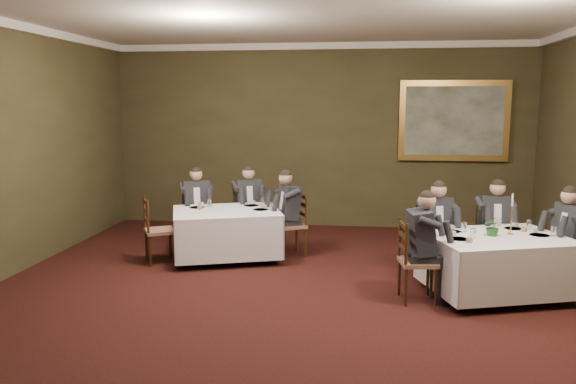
% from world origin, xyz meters
% --- Properties ---
extents(ground, '(10.00, 10.00, 0.00)m').
position_xyz_m(ground, '(0.00, 0.00, 0.00)').
color(ground, black).
rests_on(ground, ground).
extents(back_wall, '(8.00, 0.10, 3.50)m').
position_xyz_m(back_wall, '(0.00, 5.00, 1.75)').
color(back_wall, '#36301B').
rests_on(back_wall, ground).
extents(table_main, '(1.96, 1.71, 0.67)m').
position_xyz_m(table_main, '(2.49, 1.20, 0.45)').
color(table_main, black).
rests_on(table_main, ground).
extents(table_second, '(1.92, 1.68, 0.67)m').
position_xyz_m(table_second, '(-1.23, 2.41, 0.45)').
color(table_second, black).
rests_on(table_second, ground).
extents(chair_main_backleft, '(0.55, 0.54, 1.00)m').
position_xyz_m(chair_main_backleft, '(1.81, 1.87, 0.28)').
color(chair_main_backleft, '#8F6549').
rests_on(chair_main_backleft, ground).
extents(diner_main_backleft, '(0.54, 0.59, 1.35)m').
position_xyz_m(diner_main_backleft, '(1.81, 1.86, 0.51)').
color(diner_main_backleft, black).
rests_on(diner_main_backleft, chair_main_backleft).
extents(chair_main_backright, '(0.47, 0.45, 1.00)m').
position_xyz_m(chair_main_backright, '(2.65, 2.14, 0.28)').
color(chair_main_backright, '#8F6549').
rests_on(chair_main_backright, ground).
extents(diner_main_backright, '(0.44, 0.51, 1.35)m').
position_xyz_m(diner_main_backright, '(2.66, 2.13, 0.51)').
color(diner_main_backright, black).
rests_on(diner_main_backright, chair_main_backright).
extents(chair_main_endleft, '(0.48, 0.49, 1.00)m').
position_xyz_m(chair_main_endleft, '(1.50, 0.88, 0.28)').
color(chair_main_endleft, '#8F6549').
rests_on(chair_main_endleft, ground).
extents(diner_main_endleft, '(0.53, 0.46, 1.35)m').
position_xyz_m(diner_main_endleft, '(1.51, 0.88, 0.51)').
color(diner_main_endleft, black).
rests_on(diner_main_endleft, chair_main_endleft).
extents(chair_main_endright, '(0.55, 0.56, 1.00)m').
position_xyz_m(chair_main_endright, '(3.48, 1.52, 0.28)').
color(chair_main_endright, '#8F6549').
rests_on(chair_main_endright, ground).
extents(diner_main_endright, '(0.59, 0.55, 1.35)m').
position_xyz_m(diner_main_endright, '(3.47, 1.51, 0.51)').
color(diner_main_endright, black).
rests_on(diner_main_endright, chair_main_endright).
extents(chair_sec_backleft, '(0.57, 0.56, 1.00)m').
position_xyz_m(chair_sec_backleft, '(-1.90, 3.05, 0.28)').
color(chair_sec_backleft, '#8F6549').
rests_on(chair_sec_backleft, ground).
extents(diner_sec_backleft, '(0.56, 0.60, 1.35)m').
position_xyz_m(diner_sec_backleft, '(-1.90, 3.04, 0.51)').
color(diner_sec_backleft, black).
rests_on(diner_sec_backleft, chair_sec_backleft).
extents(chair_sec_backright, '(0.58, 0.57, 1.00)m').
position_xyz_m(chair_sec_backright, '(-1.09, 3.32, 0.28)').
color(chair_sec_backright, '#8F6549').
rests_on(chair_sec_backright, ground).
extents(diner_sec_backright, '(0.58, 0.61, 1.35)m').
position_xyz_m(diner_sec_backright, '(-1.08, 3.31, 0.51)').
color(diner_sec_backright, black).
rests_on(diner_sec_backright, chair_sec_backright).
extents(chair_sec_endright, '(0.58, 0.58, 1.00)m').
position_xyz_m(chair_sec_endright, '(-0.27, 2.73, 0.28)').
color(chair_sec_endright, '#8F6549').
rests_on(chair_sec_endright, ground).
extents(diner_sec_endright, '(0.61, 0.58, 1.35)m').
position_xyz_m(diner_sec_endright, '(-0.28, 2.73, 0.51)').
color(diner_sec_endright, black).
rests_on(diner_sec_endright, chair_sec_endright).
extents(chair_sec_endleft, '(0.58, 0.59, 1.00)m').
position_xyz_m(chair_sec_endleft, '(-2.19, 2.08, 0.28)').
color(chair_sec_endleft, '#8F6549').
rests_on(chair_sec_endleft, ground).
extents(centerpiece, '(0.24, 0.21, 0.26)m').
position_xyz_m(centerpiece, '(2.44, 1.20, 0.89)').
color(centerpiece, '#2D5926').
rests_on(centerpiece, table_main).
extents(candlestick, '(0.08, 0.08, 0.52)m').
position_xyz_m(candlestick, '(2.67, 1.32, 0.96)').
color(candlestick, gold).
rests_on(candlestick, table_main).
extents(place_setting_table_main, '(0.33, 0.31, 0.14)m').
position_xyz_m(place_setting_table_main, '(2.02, 1.42, 0.80)').
color(place_setting_table_main, white).
rests_on(place_setting_table_main, table_main).
extents(place_setting_table_second, '(0.33, 0.31, 0.14)m').
position_xyz_m(place_setting_table_second, '(-1.69, 2.61, 0.80)').
color(place_setting_table_second, white).
rests_on(place_setting_table_second, table_second).
extents(painting, '(1.99, 0.09, 1.48)m').
position_xyz_m(painting, '(2.49, 4.94, 2.06)').
color(painting, gold).
rests_on(painting, back_wall).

